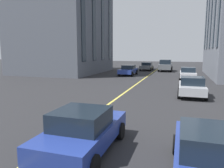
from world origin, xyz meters
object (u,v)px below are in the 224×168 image
(car_blue_mid, at_px, (128,70))
(car_white_parked_b, at_px, (188,73))
(car_grey_trailing, at_px, (147,66))
(car_grey_oncoming, at_px, (165,65))
(car_blue_parked_a, at_px, (213,156))
(car_blue_near, at_px, (83,130))
(car_silver_far, at_px, (192,86))

(car_blue_mid, relative_size, car_white_parked_b, 1.13)
(car_grey_trailing, xyz_separation_m, car_white_parked_b, (-11.05, -6.44, -0.00))
(car_grey_oncoming, relative_size, car_blue_parked_a, 1.21)
(car_white_parked_b, bearing_deg, car_blue_parked_a, 180.00)
(car_grey_trailing, height_order, car_blue_near, car_blue_near)
(car_grey_oncoming, height_order, car_blue_parked_a, car_grey_oncoming)
(car_blue_mid, height_order, car_blue_near, car_blue_near)
(car_grey_oncoming, distance_m, car_blue_near, 30.56)
(car_silver_far, distance_m, car_blue_near, 10.94)
(car_grey_oncoming, distance_m, car_blue_parked_a, 31.33)
(car_silver_far, relative_size, car_blue_near, 1.00)
(car_grey_trailing, xyz_separation_m, car_blue_mid, (-8.77, 1.18, 0.00))
(car_grey_oncoming, bearing_deg, car_grey_trailing, 75.17)
(car_grey_trailing, bearing_deg, car_grey_oncoming, -104.83)
(car_grey_trailing, relative_size, car_grey_oncoming, 0.94)
(car_blue_parked_a, xyz_separation_m, car_blue_near, (0.60, 3.66, 0.00))
(car_grey_trailing, bearing_deg, car_silver_far, -163.02)
(car_blue_parked_a, bearing_deg, car_silver_far, 0.00)
(car_blue_parked_a, relative_size, car_blue_mid, 0.89)
(car_blue_parked_a, height_order, car_blue_mid, car_blue_parked_a)
(car_blue_near, bearing_deg, car_white_parked_b, -10.19)
(car_silver_far, bearing_deg, car_white_parked_b, 0.00)
(car_grey_oncoming, height_order, car_blue_near, car_grey_oncoming)
(car_grey_trailing, bearing_deg, car_blue_parked_a, -168.62)
(car_blue_parked_a, bearing_deg, car_white_parked_b, 0.00)
(car_blue_mid, xyz_separation_m, car_blue_near, (-22.64, -3.96, -0.00))
(car_grey_trailing, bearing_deg, car_blue_near, -174.93)
(car_blue_near, bearing_deg, car_blue_mid, 9.92)
(car_blue_mid, height_order, car_white_parked_b, car_white_parked_b)
(car_white_parked_b, bearing_deg, car_blue_near, 169.81)
(car_blue_parked_a, distance_m, car_blue_mid, 24.46)
(car_blue_parked_a, bearing_deg, car_grey_oncoming, 5.91)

